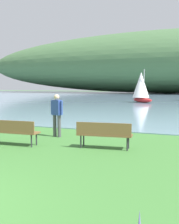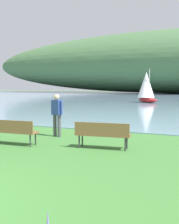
{
  "view_description": "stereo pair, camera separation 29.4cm",
  "coord_description": "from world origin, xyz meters",
  "px_view_note": "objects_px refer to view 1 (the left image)",
  "views": [
    {
      "loc": [
        4.47,
        -2.69,
        2.05
      ],
      "look_at": [
        0.41,
        7.64,
        1.0
      ],
      "focal_mm": 44.6,
      "sensor_mm": 36.0,
      "label": 1
    },
    {
      "loc": [
        4.74,
        -2.57,
        2.05
      ],
      "look_at": [
        0.41,
        7.64,
        1.0
      ],
      "focal_mm": 44.6,
      "sensor_mm": 36.0,
      "label": 2
    }
  ],
  "objects_px": {
    "park_bench_near_camera": "(104,133)",
    "person_at_shoreline": "(57,113)",
    "park_bench_further_along": "(13,130)",
    "sailboat_nearest_to_shore": "(141,87)"
  },
  "relations": [
    {
      "from": "park_bench_near_camera",
      "to": "person_at_shoreline",
      "type": "height_order",
      "value": "person_at_shoreline"
    },
    {
      "from": "park_bench_further_along",
      "to": "sailboat_nearest_to_shore",
      "type": "height_order",
      "value": "sailboat_nearest_to_shore"
    },
    {
      "from": "person_at_shoreline",
      "to": "sailboat_nearest_to_shore",
      "type": "height_order",
      "value": "sailboat_nearest_to_shore"
    },
    {
      "from": "park_bench_near_camera",
      "to": "park_bench_further_along",
      "type": "xyz_separation_m",
      "value": [
        -3.1,
        -0.62,
        0.0
      ]
    },
    {
      "from": "sailboat_nearest_to_shore",
      "to": "person_at_shoreline",
      "type": "bearing_deg",
      "value": -87.03
    },
    {
      "from": "person_at_shoreline",
      "to": "sailboat_nearest_to_shore",
      "type": "distance_m",
      "value": 23.77
    },
    {
      "from": "park_bench_further_along",
      "to": "person_at_shoreline",
      "type": "distance_m",
      "value": 2.13
    },
    {
      "from": "sailboat_nearest_to_shore",
      "to": "park_bench_near_camera",
      "type": "bearing_deg",
      "value": -81.65
    },
    {
      "from": "park_bench_further_along",
      "to": "sailboat_nearest_to_shore",
      "type": "relative_size",
      "value": 0.46
    },
    {
      "from": "park_bench_near_camera",
      "to": "sailboat_nearest_to_shore",
      "type": "xyz_separation_m",
      "value": [
        -3.68,
        25.08,
        1.39
      ]
    }
  ]
}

